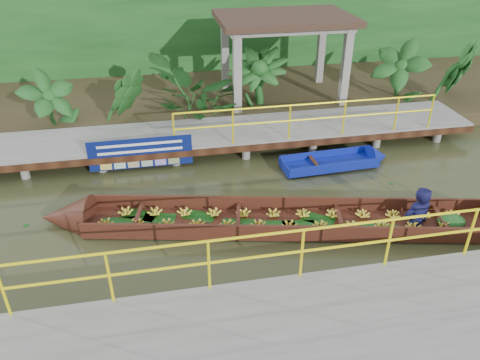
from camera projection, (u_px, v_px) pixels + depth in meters
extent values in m
plane|color=#303319|center=(227.00, 214.00, 11.01)|extent=(80.00, 80.00, 0.00)
cube|color=#312818|center=(194.00, 95.00, 17.24)|extent=(30.00, 8.00, 0.45)
cube|color=slate|center=(207.00, 133.00, 13.72)|extent=(16.00, 2.00, 0.15)
cube|color=black|center=(212.00, 151.00, 12.91)|extent=(16.00, 0.12, 0.18)
cylinder|color=#FFE80D|center=(310.00, 104.00, 12.82)|extent=(7.50, 0.05, 0.05)
cylinder|color=#FFE80D|center=(309.00, 119.00, 13.04)|extent=(7.50, 0.05, 0.05)
cylinder|color=#FFE80D|center=(308.00, 121.00, 13.07)|extent=(0.05, 0.05, 1.00)
cylinder|color=slate|center=(64.00, 167.00, 12.54)|extent=(0.24, 0.24, 0.55)
cylinder|color=slate|center=(71.00, 141.00, 13.89)|extent=(0.24, 0.24, 0.55)
cylinder|color=slate|center=(139.00, 160.00, 12.86)|extent=(0.24, 0.24, 0.55)
cylinder|color=slate|center=(139.00, 136.00, 14.21)|extent=(0.24, 0.24, 0.55)
cylinder|color=slate|center=(211.00, 154.00, 13.18)|extent=(0.24, 0.24, 0.55)
cylinder|color=slate|center=(204.00, 131.00, 14.54)|extent=(0.24, 0.24, 0.55)
cylinder|color=slate|center=(280.00, 148.00, 13.51)|extent=(0.24, 0.24, 0.55)
cylinder|color=slate|center=(267.00, 126.00, 14.86)|extent=(0.24, 0.24, 0.55)
cylinder|color=slate|center=(345.00, 142.00, 13.83)|extent=(0.24, 0.24, 0.55)
cylinder|color=slate|center=(327.00, 121.00, 15.19)|extent=(0.24, 0.24, 0.55)
cylinder|color=slate|center=(408.00, 137.00, 14.16)|extent=(0.24, 0.24, 0.55)
cylinder|color=slate|center=(384.00, 117.00, 15.51)|extent=(0.24, 0.24, 0.55)
cylinder|color=slate|center=(211.00, 154.00, 13.18)|extent=(0.24, 0.24, 0.55)
cube|color=slate|center=(332.00, 339.00, 7.47)|extent=(18.00, 2.40, 0.70)
cylinder|color=#FFE80D|center=(315.00, 229.00, 7.75)|extent=(10.00, 0.05, 0.05)
cylinder|color=#FFE80D|center=(313.00, 250.00, 7.98)|extent=(10.00, 0.05, 0.05)
cylinder|color=#FFE80D|center=(313.00, 252.00, 8.01)|extent=(0.05, 0.05, 1.00)
cube|color=slate|center=(237.00, 78.00, 14.71)|extent=(0.25, 0.25, 2.80)
cube|color=slate|center=(345.00, 71.00, 15.29)|extent=(0.25, 0.25, 2.80)
cube|color=slate|center=(225.00, 57.00, 16.74)|extent=(0.25, 0.25, 2.80)
cube|color=slate|center=(321.00, 51.00, 17.32)|extent=(0.25, 0.25, 2.80)
cube|color=slate|center=(284.00, 24.00, 15.36)|extent=(4.00, 2.60, 0.12)
cube|color=#38261C|center=(285.00, 18.00, 15.26)|extent=(4.40, 3.00, 0.20)
cube|color=#144116|center=(185.00, 31.00, 18.46)|extent=(30.00, 0.80, 4.00)
cube|color=#38160F|center=(289.00, 224.00, 10.56)|extent=(9.11, 3.00, 0.07)
cube|color=#38160F|center=(287.00, 204.00, 10.97)|extent=(8.89, 1.95, 0.39)
cube|color=#38160F|center=(291.00, 233.00, 9.99)|extent=(8.89, 1.95, 0.39)
cone|color=#38160F|center=(66.00, 218.00, 10.60)|extent=(1.34, 1.30, 1.09)
ellipsoid|color=#144116|center=(451.00, 222.00, 10.44)|extent=(0.72, 0.62, 0.29)
imported|color=#0E0F36|center=(423.00, 188.00, 10.01)|extent=(0.75, 0.55, 1.91)
cube|color=#0D1A90|center=(329.00, 165.00, 12.93)|extent=(2.66, 0.93, 0.09)
cube|color=#0D1A90|center=(324.00, 155.00, 13.21)|extent=(2.62, 0.20, 0.26)
cube|color=#0D1A90|center=(335.00, 168.00, 12.55)|extent=(2.62, 0.20, 0.26)
cube|color=#0D1A90|center=(284.00, 167.00, 12.60)|extent=(0.10, 0.79, 0.26)
cone|color=#0D1A90|center=(378.00, 157.00, 13.22)|extent=(0.56, 0.76, 0.73)
cube|color=black|center=(315.00, 162.00, 12.77)|extent=(0.13, 0.79, 0.04)
cube|color=#0B1659|center=(141.00, 153.00, 12.52)|extent=(2.76, 0.03, 0.86)
cube|color=white|center=(140.00, 144.00, 12.36)|extent=(2.24, 0.01, 0.07)
cube|color=white|center=(140.00, 151.00, 12.47)|extent=(2.24, 0.01, 0.07)
imported|color=#144116|center=(50.00, 94.00, 14.06)|extent=(1.48, 1.48, 1.85)
imported|color=#144116|center=(118.00, 90.00, 14.39)|extent=(1.48, 1.48, 1.85)
imported|color=#144116|center=(198.00, 85.00, 14.79)|extent=(1.48, 1.48, 1.85)
imported|color=#144116|center=(260.00, 81.00, 15.12)|extent=(1.48, 1.48, 1.85)
imported|color=#144116|center=(403.00, 72.00, 15.93)|extent=(1.48, 1.48, 1.85)
imported|color=#144116|center=(443.00, 69.00, 16.17)|extent=(1.48, 1.48, 1.85)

